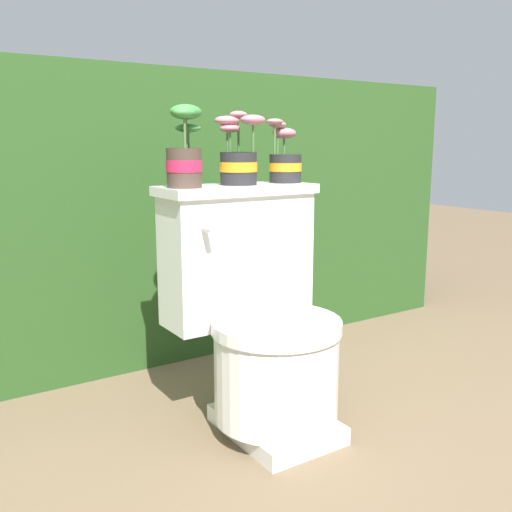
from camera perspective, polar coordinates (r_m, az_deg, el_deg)
ground_plane at (r=1.84m, az=-1.26°, el=-17.47°), size 12.00×12.00×0.00m
hedge_backdrop at (r=2.59m, az=-13.75°, el=4.22°), size 3.16×0.79×1.17m
toilet at (r=1.80m, az=0.23°, el=-6.30°), size 0.51×0.52×0.75m
potted_plant_left at (r=1.72m, az=-7.16°, el=9.99°), size 0.13×0.13×0.24m
potted_plant_midleft at (r=1.83m, az=-1.78°, el=9.73°), size 0.14×0.12×0.23m
potted_plant_middle at (r=1.94m, az=2.88°, el=9.51°), size 0.14×0.12×0.21m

